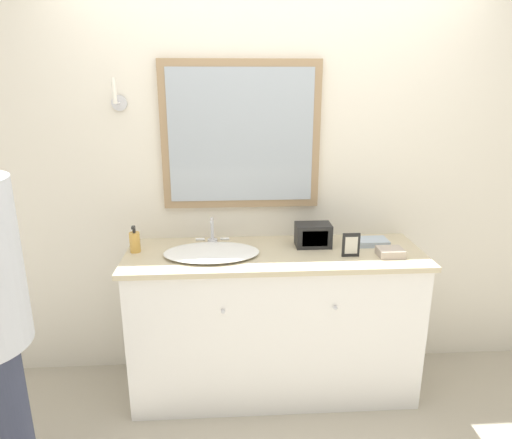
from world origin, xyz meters
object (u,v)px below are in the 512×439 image
(sink_basin, at_px, (212,252))
(appliance_box, at_px, (313,235))
(picture_frame, at_px, (351,245))
(soap_bottle, at_px, (135,242))

(sink_basin, relative_size, appliance_box, 2.60)
(sink_basin, xyz_separation_m, picture_frame, (0.79, -0.07, 0.05))
(appliance_box, bearing_deg, soap_bottle, -178.16)
(sink_basin, xyz_separation_m, soap_bottle, (-0.44, 0.08, 0.04))
(appliance_box, relative_size, picture_frame, 1.52)
(sink_basin, relative_size, picture_frame, 3.95)
(appliance_box, height_order, picture_frame, same)
(sink_basin, distance_m, picture_frame, 0.79)
(appliance_box, bearing_deg, sink_basin, -169.79)
(sink_basin, height_order, picture_frame, sink_basin)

